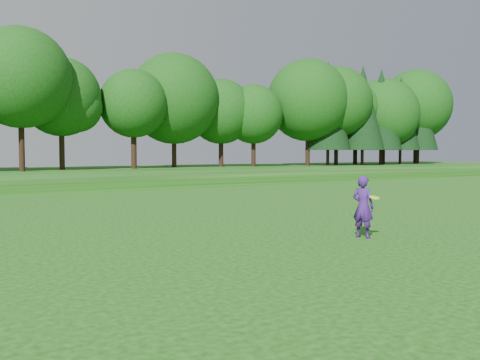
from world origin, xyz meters
TOP-DOWN VIEW (x-y plane):
  - ground at (0.00, 0.00)m, footprint 140.00×140.00m
  - berm at (0.00, 34.00)m, footprint 130.00×30.00m
  - walking_path at (0.00, 20.00)m, footprint 130.00×1.60m
  - treeline at (0.00, 38.00)m, footprint 104.00×7.00m
  - woman at (0.76, 0.53)m, footprint 0.50×0.77m

SIDE VIEW (x-z plane):
  - ground at x=0.00m, z-range 0.00..0.00m
  - walking_path at x=0.00m, z-range 0.00..0.04m
  - berm at x=0.00m, z-range 0.00..0.60m
  - woman at x=0.76m, z-range 0.00..1.55m
  - treeline at x=0.00m, z-range 0.60..15.60m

